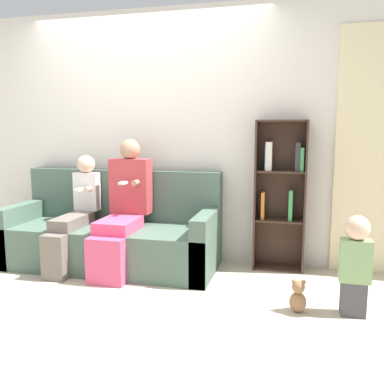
{
  "coord_description": "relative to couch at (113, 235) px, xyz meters",
  "views": [
    {
      "loc": [
        1.47,
        -3.12,
        1.32
      ],
      "look_at": [
        0.56,
        0.55,
        0.76
      ],
      "focal_mm": 38.0,
      "sensor_mm": 36.0,
      "label": 1
    }
  ],
  "objects": [
    {
      "name": "ground_plane",
      "position": [
        0.24,
        -0.52,
        -0.3
      ],
      "size": [
        14.0,
        14.0,
        0.0
      ],
      "primitive_type": "plane",
      "color": "beige"
    },
    {
      "name": "back_wall",
      "position": [
        0.24,
        0.43,
        0.98
      ],
      "size": [
        10.0,
        0.06,
        2.55
      ],
      "color": "silver",
      "rests_on": "ground_plane"
    },
    {
      "name": "curtain_panel",
      "position": [
        2.4,
        0.38,
        0.84
      ],
      "size": [
        0.63,
        0.04,
        2.27
      ],
      "color": "beige",
      "rests_on": "ground_plane"
    },
    {
      "name": "couch",
      "position": [
        0.0,
        0.0,
        0.0
      ],
      "size": [
        2.08,
        0.82,
        0.93
      ],
      "color": "#4C6656",
      "rests_on": "ground_plane"
    },
    {
      "name": "adult_seated",
      "position": [
        0.17,
        -0.11,
        0.34
      ],
      "size": [
        0.39,
        0.76,
        1.25
      ],
      "color": "#DB4C75",
      "rests_on": "ground_plane"
    },
    {
      "name": "child_seated",
      "position": [
        -0.33,
        -0.15,
        0.25
      ],
      "size": [
        0.25,
        0.79,
        1.09
      ],
      "color": "#70665B",
      "rests_on": "ground_plane"
    },
    {
      "name": "toddler_standing",
      "position": [
        2.17,
        -0.63,
        0.1
      ],
      "size": [
        0.21,
        0.18,
        0.74
      ],
      "color": "#47474C",
      "rests_on": "ground_plane"
    },
    {
      "name": "bookshelf",
      "position": [
        1.61,
        0.3,
        0.47
      ],
      "size": [
        0.48,
        0.24,
        1.43
      ],
      "color": "#3D281E",
      "rests_on": "ground_plane"
    },
    {
      "name": "teddy_bear",
      "position": [
        1.79,
        -0.68,
        -0.18
      ],
      "size": [
        0.12,
        0.1,
        0.25
      ],
      "color": "#936B47",
      "rests_on": "ground_plane"
    }
  ]
}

